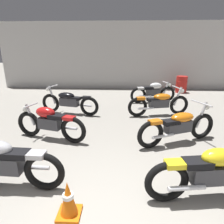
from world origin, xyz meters
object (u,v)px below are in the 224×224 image
(motorcycle_right_row_2, at_px, (159,103))
(traffic_cone, at_px, (68,199))
(motorcycle_left_row_1, at_px, (50,122))
(oil_drum, at_px, (181,84))
(motorcycle_right_row_1, at_px, (179,126))
(motorcycle_left_row_2, at_px, (69,101))
(motorcycle_right_row_3, at_px, (153,92))
(motorcycle_left_row_0, at_px, (4,163))
(motorcycle_right_row_0, at_px, (210,172))

(motorcycle_right_row_2, relative_size, traffic_cone, 3.97)
(motorcycle_left_row_1, height_order, oil_drum, motorcycle_left_row_1)
(motorcycle_right_row_1, xyz_separation_m, traffic_cone, (-2.09, -2.30, -0.19))
(motorcycle_right_row_1, relative_size, traffic_cone, 3.78)
(motorcycle_left_row_2, xyz_separation_m, motorcycle_right_row_3, (3.18, 1.70, 0.01))
(motorcycle_left_row_2, xyz_separation_m, oil_drum, (4.96, 3.80, -0.03))
(motorcycle_left_row_1, bearing_deg, motorcycle_right_row_2, 33.32)
(motorcycle_right_row_3, bearing_deg, motorcycle_left_row_2, -151.93)
(motorcycle_right_row_1, bearing_deg, traffic_cone, -132.21)
(motorcycle_right_row_1, bearing_deg, motorcycle_left_row_1, 178.99)
(oil_drum, bearing_deg, motorcycle_right_row_2, -115.65)
(motorcycle_left_row_0, relative_size, motorcycle_right_row_3, 1.01)
(motorcycle_left_row_0, relative_size, oil_drum, 2.32)
(motorcycle_left_row_0, relative_size, motorcycle_right_row_1, 0.97)
(motorcycle_left_row_0, bearing_deg, motorcycle_right_row_3, 59.91)
(motorcycle_right_row_1, height_order, oil_drum, motorcycle_right_row_1)
(motorcycle_left_row_1, distance_m, motorcycle_right_row_1, 3.16)
(oil_drum, distance_m, traffic_cone, 9.06)
(motorcycle_left_row_0, height_order, motorcycle_right_row_3, same)
(motorcycle_left_row_0, xyz_separation_m, motorcycle_right_row_1, (3.26, 1.77, -0.01))
(motorcycle_right_row_0, bearing_deg, motorcycle_right_row_2, 90.60)
(motorcycle_left_row_0, relative_size, motorcycle_left_row_1, 1.02)
(oil_drum, relative_size, traffic_cone, 1.57)
(motorcycle_right_row_3, distance_m, oil_drum, 2.75)
(motorcycle_right_row_2, distance_m, motorcycle_right_row_3, 1.72)
(motorcycle_right_row_2, bearing_deg, motorcycle_left_row_0, -129.47)
(motorcycle_left_row_2, xyz_separation_m, traffic_cone, (1.12, -4.41, -0.19))
(motorcycle_left_row_0, distance_m, motorcycle_right_row_1, 3.71)
(motorcycle_right_row_3, relative_size, oil_drum, 2.29)
(motorcycle_right_row_2, relative_size, motorcycle_right_row_3, 1.10)
(oil_drum, bearing_deg, motorcycle_left_row_1, -130.05)
(motorcycle_left_row_1, distance_m, motorcycle_left_row_2, 2.05)
(motorcycle_left_row_0, relative_size, motorcycle_right_row_2, 0.92)
(motorcycle_left_row_1, relative_size, traffic_cone, 3.57)
(motorcycle_left_row_2, height_order, motorcycle_right_row_2, same)
(motorcycle_left_row_1, relative_size, oil_drum, 2.27)
(motorcycle_left_row_1, relative_size, motorcycle_right_row_1, 0.94)
(motorcycle_left_row_2, height_order, motorcycle_right_row_1, same)
(oil_drum, bearing_deg, traffic_cone, -115.07)
(motorcycle_right_row_2, bearing_deg, motorcycle_right_row_0, -89.40)
(motorcycle_left_row_1, bearing_deg, oil_drum, 49.95)
(motorcycle_left_row_1, bearing_deg, motorcycle_right_row_1, -1.01)
(oil_drum, height_order, traffic_cone, oil_drum)
(motorcycle_left_row_0, distance_m, motorcycle_right_row_2, 4.99)
(motorcycle_right_row_0, bearing_deg, motorcycle_left_row_0, 178.16)
(motorcycle_right_row_0, xyz_separation_m, motorcycle_right_row_3, (0.02, 5.68, 0.00))
(motorcycle_right_row_2, bearing_deg, motorcycle_right_row_3, 88.07)
(motorcycle_left_row_1, height_order, motorcycle_right_row_0, same)
(motorcycle_left_row_1, height_order, motorcycle_right_row_3, same)
(motorcycle_left_row_2, height_order, motorcycle_right_row_0, motorcycle_left_row_2)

